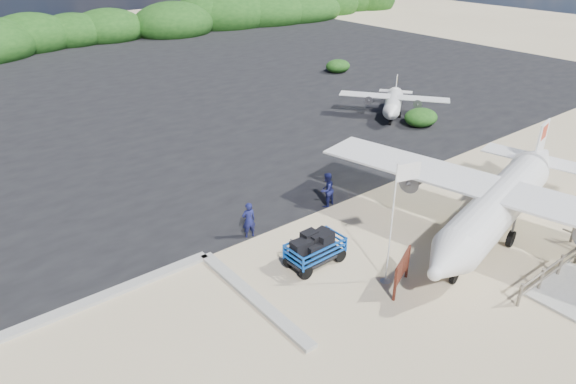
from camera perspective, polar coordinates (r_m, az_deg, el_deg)
name	(u,v)px	position (r m, az deg, el deg)	size (l,w,h in m)	color
ground	(364,273)	(21.42, 8.41, -8.86)	(160.00, 160.00, 0.00)	beige
asphalt_apron	(99,101)	(45.30, -20.26, 9.43)	(90.00, 50.00, 0.04)	#B2B2B2
lagoon	(141,351)	(18.49, -16.06, -16.65)	(9.00, 7.00, 0.40)	#B2B2B2
walkway_pad	(576,293)	(23.02, 29.37, -9.74)	(3.50, 2.50, 0.10)	#B2B2B2
vegetation_band	(21,51)	(68.95, -27.52, 13.72)	(124.00, 8.00, 4.40)	#B2B2B2
fence	(557,276)	(23.69, 27.72, -8.25)	(6.40, 2.00, 1.10)	#B2B2B2
baggage_cart	(315,264)	(21.75, 2.99, -7.95)	(2.64, 1.51, 1.32)	blue
flagpole	(385,281)	(21.12, 10.77, -9.68)	(1.03, 0.43, 5.13)	white
signboard	(400,288)	(20.86, 12.32, -10.38)	(1.87, 0.18, 1.54)	#542418
crew_a	(249,220)	(23.10, -4.39, -3.13)	(0.64, 0.42, 1.76)	#13174A
crew_b	(327,190)	(25.69, 4.32, 0.24)	(0.88, 0.69, 1.82)	#13174A
aircraft_large	(230,86)	(47.27, -6.47, 11.60)	(16.83, 16.83, 5.05)	#B2B2B2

